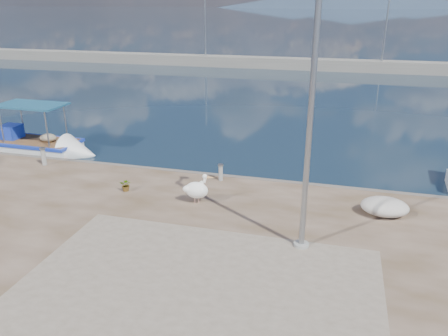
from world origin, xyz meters
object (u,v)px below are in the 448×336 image
boat_left (37,147)px  pelican (197,190)px  bollard_near (221,172)px  lamp_post (309,138)px

boat_left → pelican: boat_left is taller
boat_left → bollard_near: size_ratio=8.77×
pelican → bollard_near: size_ratio=1.68×
pelican → lamp_post: size_ratio=0.16×
boat_left → bollard_near: boat_left is taller
pelican → lamp_post: bearing=-44.2°
lamp_post → bollard_near: lamp_post is taller
boat_left → lamp_post: bearing=-24.7°
pelican → lamp_post: lamp_post is taller
boat_left → pelican: (10.22, -4.72, 0.79)m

